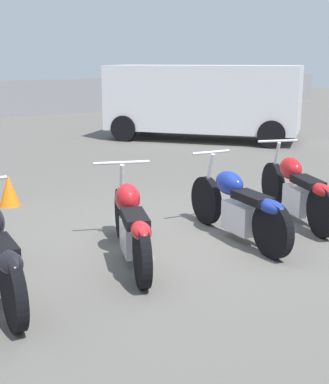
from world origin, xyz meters
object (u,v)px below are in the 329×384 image
at_px(motorcycle_slot_1, 131,224).
at_px(motorcycle_slot_2, 239,206).
at_px(parked_van, 203,99).
at_px(motorcycle_slot_3, 297,190).
at_px(traffic_cone_near, 9,191).

distance_m(motorcycle_slot_1, motorcycle_slot_2, 1.45).
bearing_deg(parked_van, motorcycle_slot_2, -163.93).
bearing_deg(motorcycle_slot_3, parked_van, 83.57).
distance_m(motorcycle_slot_1, motorcycle_slot_3, 2.66).
height_order(motorcycle_slot_2, motorcycle_slot_3, motorcycle_slot_3).
xyz_separation_m(motorcycle_slot_1, motorcycle_slot_2, (1.44, -0.13, 0.01)).
relative_size(motorcycle_slot_1, parked_van, 0.39).
relative_size(motorcycle_slot_2, traffic_cone_near, 4.43).
bearing_deg(parked_van, motorcycle_slot_1, -171.73).
bearing_deg(traffic_cone_near, parked_van, 29.69).
height_order(motorcycle_slot_2, parked_van, parked_van).
xyz_separation_m(motorcycle_slot_1, motorcycle_slot_3, (2.66, 0.04, 0.01)).
bearing_deg(traffic_cone_near, motorcycle_slot_3, -44.22).
distance_m(motorcycle_slot_3, traffic_cone_near, 4.26).
distance_m(motorcycle_slot_2, parked_van, 8.51).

